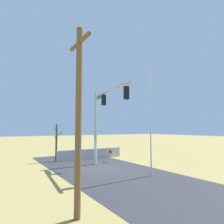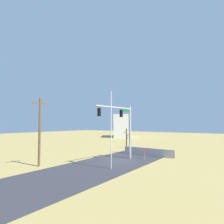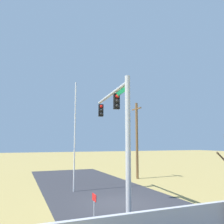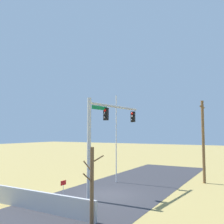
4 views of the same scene
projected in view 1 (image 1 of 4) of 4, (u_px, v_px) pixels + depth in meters
ground_plane at (102, 169)px, 17.25m from camera, size 160.00×160.00×0.00m
road_surface at (129, 178)px, 13.87m from camera, size 28.00×8.00×0.01m
sidewalk_corner at (91, 163)px, 20.10m from camera, size 6.00×6.00×0.01m
retaining_fence at (91, 154)px, 22.73m from camera, size 0.20×7.91×1.14m
signal_mast at (102, 113)px, 18.16m from camera, size 6.70×0.95×7.12m
flagpole at (150, 120)px, 14.89m from camera, size 0.10×0.10×8.22m
utility_pole at (79, 116)px, 7.95m from camera, size 1.90×0.26×7.67m
bare_tree at (56, 142)px, 21.08m from camera, size 1.27×1.02×3.91m
open_sign at (110, 153)px, 20.68m from camera, size 0.56×0.04×1.22m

